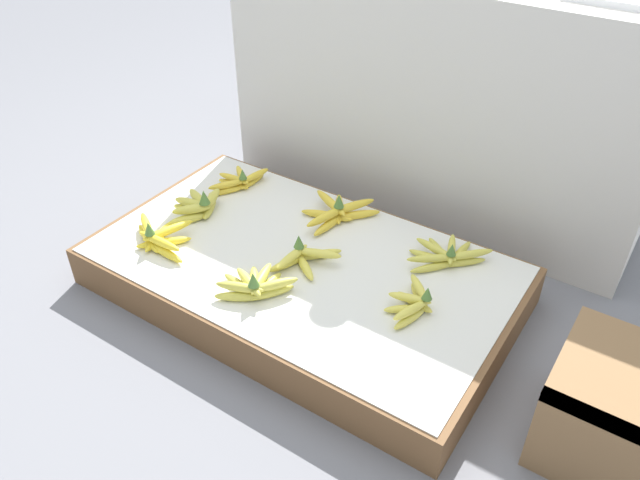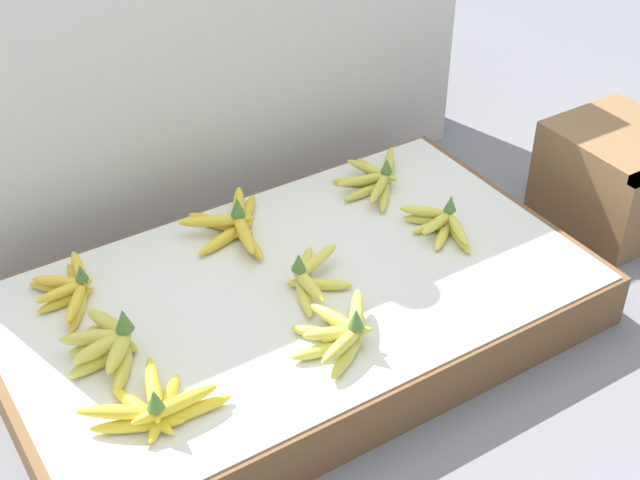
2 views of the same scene
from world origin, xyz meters
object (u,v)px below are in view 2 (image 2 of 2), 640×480
object	(u,v)px
banana_bunch_front_midleft	(342,333)
banana_bunch_back_midleft	(234,224)
banana_bunch_middle_midleft	(310,277)
banana_bunch_back_left	(70,289)
banana_bunch_back_midright	(376,179)
banana_bunch_middle_left	(108,345)
banana_bunch_front_left	(155,408)
banana_bunch_middle_midright	(441,224)
wooden_crate	(617,177)

from	to	relation	value
banana_bunch_front_midleft	banana_bunch_back_midleft	world-z (taller)	banana_bunch_back_midleft
banana_bunch_middle_midleft	banana_bunch_back_left	xyz separation A→B (m)	(-0.43, 0.23, -0.00)
banana_bunch_back_midright	banana_bunch_middle_midleft	bearing A→B (deg)	-144.77
banana_bunch_back_left	banana_bunch_back_midleft	bearing A→B (deg)	2.99
banana_bunch_back_left	banana_bunch_back_midleft	xyz separation A→B (m)	(0.39, 0.02, 0.00)
banana_bunch_middle_left	banana_bunch_back_midright	size ratio (longest dim) A/B	0.94
banana_bunch_back_midright	banana_bunch_back_midleft	bearing A→B (deg)	178.34
banana_bunch_front_midleft	banana_bunch_back_midright	xyz separation A→B (m)	(0.37, 0.41, -0.00)
banana_bunch_back_midleft	banana_bunch_back_midright	bearing A→B (deg)	-1.66
banana_bunch_middle_left	banana_bunch_back_midleft	size ratio (longest dim) A/B	0.87
banana_bunch_middle_midleft	banana_bunch_back_midright	xyz separation A→B (m)	(0.33, 0.24, -0.00)
banana_bunch_front_left	banana_bunch_middle_left	size ratio (longest dim) A/B	1.18
banana_bunch_middle_midright	banana_bunch_back_left	xyz separation A→B (m)	(-0.78, 0.22, 0.00)
banana_bunch_middle_midleft	banana_bunch_middle_midright	bearing A→B (deg)	0.42
banana_bunch_front_left	banana_bunch_back_left	distance (m)	0.39
banana_bunch_middle_midleft	banana_bunch_back_midright	bearing A→B (deg)	35.23
banana_bunch_front_midleft	banana_bunch_back_midright	bearing A→B (deg)	47.98
banana_bunch_front_left	wooden_crate	bearing A→B (deg)	5.53
banana_bunch_front_left	banana_bunch_front_midleft	bearing A→B (deg)	-1.98
banana_bunch_middle_midright	banana_bunch_back_midright	xyz separation A→B (m)	(-0.01, 0.23, -0.00)
banana_bunch_front_left	banana_bunch_back_left	bearing A→B (deg)	91.84
banana_bunch_back_midleft	banana_bunch_back_midright	world-z (taller)	banana_bunch_back_midleft
banana_bunch_front_left	banana_bunch_front_midleft	size ratio (longest dim) A/B	1.22
banana_bunch_back_left	banana_bunch_back_midright	world-z (taller)	same
banana_bunch_front_midleft	banana_bunch_back_midleft	xyz separation A→B (m)	(-0.01, 0.42, 0.00)
banana_bunch_middle_midright	banana_bunch_back_midright	size ratio (longest dim) A/B	0.87
banana_bunch_middle_midleft	banana_bunch_back_midleft	distance (m)	0.25
banana_bunch_front_left	banana_bunch_middle_midright	distance (m)	0.78
banana_bunch_middle_midright	wooden_crate	bearing A→B (deg)	-4.70
banana_bunch_back_midleft	banana_bunch_front_left	bearing A→B (deg)	-132.16
banana_bunch_front_midleft	banana_bunch_middle_midright	distance (m)	0.43
banana_bunch_front_midleft	banana_bunch_middle_midleft	distance (m)	0.18
banana_bunch_back_left	banana_bunch_back_midright	xyz separation A→B (m)	(0.76, 0.01, -0.00)
banana_bunch_front_left	banana_bunch_back_midright	bearing A→B (deg)	28.05
banana_bunch_back_midleft	banana_bunch_back_midright	xyz separation A→B (m)	(0.38, -0.01, -0.00)
wooden_crate	banana_bunch_middle_midleft	size ratio (longest dim) A/B	1.52
banana_bunch_middle_left	wooden_crate	bearing A→B (deg)	-2.74
banana_bunch_back_midright	wooden_crate	bearing A→B (deg)	-27.42
wooden_crate	banana_bunch_back_midleft	distance (m)	0.96
wooden_crate	banana_bunch_middle_midright	size ratio (longest dim) A/B	1.55
wooden_crate	banana_bunch_front_left	size ratio (longest dim) A/B	1.22
banana_bunch_middle_left	banana_bunch_middle_midright	xyz separation A→B (m)	(0.78, -0.02, -0.01)
banana_bunch_middle_midleft	banana_bunch_back_midleft	bearing A→B (deg)	100.28
banana_bunch_middle_left	banana_bunch_front_midleft	bearing A→B (deg)	-27.11
banana_bunch_front_midleft	banana_bunch_back_midleft	distance (m)	0.42
wooden_crate	banana_bunch_middle_midleft	xyz separation A→B (m)	(-0.87, 0.04, 0.03)
banana_bunch_front_left	banana_bunch_front_midleft	distance (m)	0.38
wooden_crate	banana_bunch_back_midright	bearing A→B (deg)	152.58
banana_bunch_middle_midleft	banana_bunch_back_left	size ratio (longest dim) A/B	0.93
banana_bunch_front_midleft	banana_bunch_middle_midleft	world-z (taller)	banana_bunch_front_midleft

